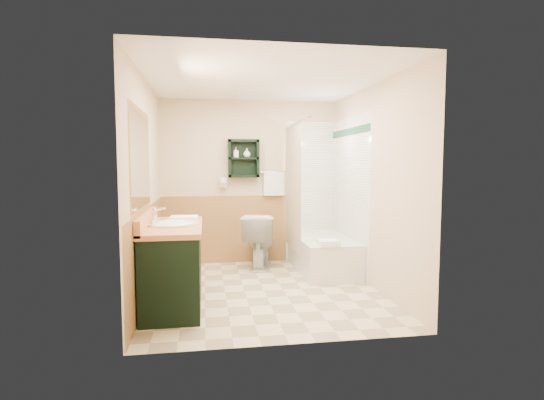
{
  "coord_description": "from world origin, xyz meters",
  "views": [
    {
      "loc": [
        -0.66,
        -4.78,
        1.47
      ],
      "look_at": [
        0.13,
        0.2,
        1.04
      ],
      "focal_mm": 28.0,
      "sensor_mm": 36.0,
      "label": 1
    }
  ],
  "objects": [
    {
      "name": "back_wall",
      "position": [
        0.0,
        1.52,
        1.2
      ],
      "size": [
        2.6,
        0.04,
        2.4
      ],
      "primitive_type": "cube",
      "color": "beige",
      "rests_on": "ground"
    },
    {
      "name": "floor",
      "position": [
        0.0,
        0.0,
        0.0
      ],
      "size": [
        3.0,
        3.0,
        0.0
      ],
      "primitive_type": "plane",
      "color": "beige",
      "rests_on": "ground"
    },
    {
      "name": "wall_shelf",
      "position": [
        -0.1,
        1.41,
        1.55
      ],
      "size": [
        0.45,
        0.15,
        0.55
      ],
      "primitive_type": "cube",
      "color": "black",
      "rests_on": "back_wall"
    },
    {
      "name": "toilet",
      "position": [
        0.1,
        1.11,
        0.38
      ],
      "size": [
        0.61,
        0.86,
        0.77
      ],
      "primitive_type": "imported",
      "rotation": [
        0.0,
        0.0,
        2.9
      ],
      "color": "silver",
      "rests_on": "ground"
    },
    {
      "name": "soap_bottle_a",
      "position": [
        -0.21,
        1.4,
        1.6
      ],
      "size": [
        0.09,
        0.15,
        0.07
      ],
      "primitive_type": "imported",
      "rotation": [
        0.0,
        0.0,
        0.22
      ],
      "color": "silver",
      "rests_on": "wall_shelf"
    },
    {
      "name": "wainscot_back",
      "position": [
        0.0,
        1.49,
        0.5
      ],
      "size": [
        2.58,
        2.58,
        1.0
      ],
      "primitive_type": null,
      "color": "tan",
      "rests_on": "back_wall"
    },
    {
      "name": "curtain_rod",
      "position": [
        0.53,
        0.75,
        2.0
      ],
      "size": [
        0.03,
        1.6,
        0.03
      ],
      "primitive_type": "cylinder",
      "rotation": [
        1.57,
        0.0,
        0.0
      ],
      "color": "silver",
      "rests_on": "back_wall"
    },
    {
      "name": "vanity_book",
      "position": [
        -1.16,
        -0.17,
        0.96
      ],
      "size": [
        0.17,
        0.06,
        0.23
      ],
      "primitive_type": "imported",
      "rotation": [
        0.0,
        0.0,
        -0.21
      ],
      "color": "black",
      "rests_on": "vanity"
    },
    {
      "name": "tile_right",
      "position": [
        1.28,
        0.75,
        1.05
      ],
      "size": [
        1.5,
        1.5,
        2.1
      ],
      "primitive_type": null,
      "color": "white",
      "rests_on": "right_wall"
    },
    {
      "name": "counter_towel",
      "position": [
        -0.89,
        0.02,
        0.87
      ],
      "size": [
        0.3,
        0.24,
        0.04
      ],
      "primitive_type": "cube",
      "color": "white",
      "rests_on": "vanity"
    },
    {
      "name": "mirror_glass",
      "position": [
        -1.27,
        -0.55,
        1.5
      ],
      "size": [
        1.2,
        1.2,
        0.9
      ],
      "primitive_type": null,
      "color": "white",
      "rests_on": "left_wall"
    },
    {
      "name": "shower_curtain",
      "position": [
        0.53,
        0.92,
        1.15
      ],
      "size": [
        1.05,
        1.05,
        1.7
      ],
      "primitive_type": null,
      "color": "beige",
      "rests_on": "curtain_rod"
    },
    {
      "name": "ceiling",
      "position": [
        0.0,
        0.0,
        2.42
      ],
      "size": [
        2.6,
        3.0,
        0.04
      ],
      "primitive_type": "cube",
      "color": "white",
      "rests_on": "back_wall"
    },
    {
      "name": "right_wall",
      "position": [
        1.32,
        0.0,
        1.2
      ],
      "size": [
        0.04,
        3.0,
        2.4
      ],
      "primitive_type": "cube",
      "color": "beige",
      "rests_on": "ground"
    },
    {
      "name": "left_wall",
      "position": [
        -1.32,
        0.0,
        1.2
      ],
      "size": [
        0.04,
        3.0,
        2.4
      ],
      "primitive_type": "cube",
      "color": "beige",
      "rests_on": "ground"
    },
    {
      "name": "tub_towel",
      "position": [
        0.82,
        0.17,
        0.5
      ],
      "size": [
        0.25,
        0.21,
        0.07
      ],
      "primitive_type": "cube",
      "color": "white",
      "rests_on": "bathtub"
    },
    {
      "name": "tile_accent",
      "position": [
        1.27,
        0.75,
        1.9
      ],
      "size": [
        1.5,
        1.5,
        0.1
      ],
      "primitive_type": null,
      "color": "#13452B",
      "rests_on": "right_wall"
    },
    {
      "name": "soap_bottle_b",
      "position": [
        -0.05,
        1.4,
        1.62
      ],
      "size": [
        0.14,
        0.16,
        0.1
      ],
      "primitive_type": "imported",
      "rotation": [
        0.0,
        0.0,
        -0.34
      ],
      "color": "silver",
      "rests_on": "wall_shelf"
    },
    {
      "name": "hair_dryer",
      "position": [
        -0.4,
        1.43,
        1.2
      ],
      "size": [
        0.1,
        0.24,
        0.18
      ],
      "primitive_type": null,
      "color": "silver",
      "rests_on": "back_wall"
    },
    {
      "name": "wainscot_left",
      "position": [
        -1.29,
        0.0,
        0.5
      ],
      "size": [
        2.98,
        2.98,
        1.0
      ],
      "primitive_type": null,
      "color": "tan",
      "rests_on": "left_wall"
    },
    {
      "name": "towel_bar",
      "position": [
        0.35,
        1.45,
        1.35
      ],
      "size": [
        0.4,
        0.06,
        0.4
      ],
      "primitive_type": null,
      "color": "white",
      "rests_on": "back_wall"
    },
    {
      "name": "vanity",
      "position": [
        -0.99,
        -0.35,
        0.42
      ],
      "size": [
        0.59,
        1.33,
        0.85
      ],
      "primitive_type": "cube",
      "color": "black",
      "rests_on": "ground"
    },
    {
      "name": "mirror_frame",
      "position": [
        -1.27,
        -0.55,
        1.5
      ],
      "size": [
        1.3,
        1.3,
        1.0
      ],
      "primitive_type": null,
      "color": "brown",
      "rests_on": "left_wall"
    },
    {
      "name": "bathtub",
      "position": [
        0.93,
        0.83,
        0.23
      ],
      "size": [
        0.7,
        1.5,
        0.47
      ],
      "primitive_type": "cube",
      "color": "silver",
      "rests_on": "ground"
    },
    {
      "name": "tile_back",
      "position": [
        1.03,
        1.48,
        1.05
      ],
      "size": [
        0.95,
        0.95,
        2.1
      ],
      "primitive_type": null,
      "color": "white",
      "rests_on": "back_wall"
    }
  ]
}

